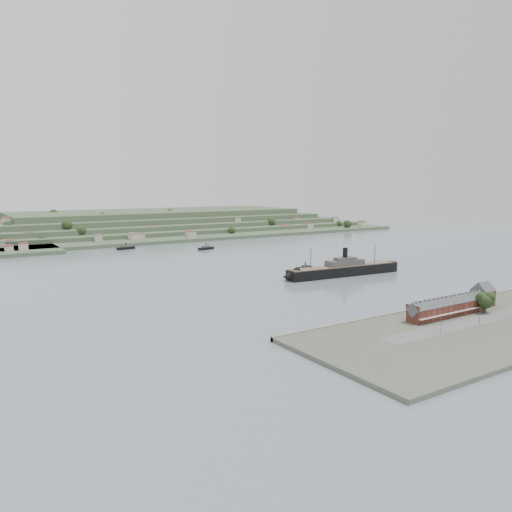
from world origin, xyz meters
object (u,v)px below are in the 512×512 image
gabled_building (483,295)px  fig_tree (487,300)px  tugboat (305,267)px  terrace_row (447,307)px  steamship (340,270)px

gabled_building → fig_tree: (-13.85, -11.19, 1.17)m
gabled_building → fig_tree: 17.85m
tugboat → gabled_building: bearing=-89.5°
terrace_row → fig_tree: size_ratio=4.62×
terrace_row → steamship: (38.58, 126.53, -1.95)m
steamship → tugboat: bearing=93.4°
tugboat → fig_tree: (-12.52, -174.21, 7.88)m
steamship → fig_tree: bearing=-96.4°
gabled_building → tugboat: 163.16m
tugboat → fig_tree: fig_tree is taller
gabled_building → fig_tree: bearing=-141.1°
gabled_building → steamship: bearing=89.5°
terrace_row → tugboat: bearing=77.8°
tugboat → steamship: bearing=-86.6°
gabled_building → steamship: size_ratio=0.13×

